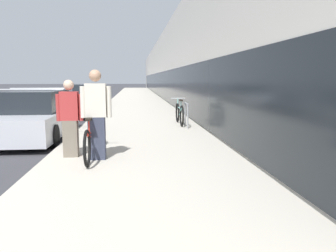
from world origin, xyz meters
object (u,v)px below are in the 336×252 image
Objects in this scene: person_bystander at (70,119)px; cruiser_bike_nearest at (180,113)px; bike_rack_hoop at (186,112)px; person_rider at (96,115)px; parked_sedan_far at (89,96)px; parked_sedan_curbside at (37,117)px; tandem_bicycle at (93,138)px; vintage_roadster_curbside at (70,108)px.

cruiser_bike_nearest is at bearing 57.93° from person_bystander.
bike_rack_hoop is 0.86m from cruiser_bike_nearest.
person_rider is 2.16× the size of bike_rack_hoop.
parked_sedan_far is (-4.69, 10.53, 0.00)m from bike_rack_hoop.
parked_sedan_curbside reaches higher than bike_rack_hoop.
person_rider reaches higher than tandem_bicycle.
person_rider reaches higher than bike_rack_hoop.
cruiser_bike_nearest is (2.51, 4.70, 0.01)m from tandem_bicycle.
cruiser_bike_nearest is (2.39, 5.02, -0.53)m from person_rider.
tandem_bicycle is at bearing -55.83° from parked_sedan_curbside.
parked_sedan_far reaches higher than bike_rack_hoop.
person_bystander reaches higher than parked_sedan_curbside.
person_bystander is 8.46m from vintage_roadster_curbside.
person_rider is 3.91m from parked_sedan_curbside.
person_bystander is (-0.58, 0.28, -0.10)m from person_rider.
cruiser_bike_nearest is at bearing 21.28° from parked_sedan_curbside.
bike_rack_hoop is (2.63, 3.85, 0.13)m from tandem_bicycle.
person_bystander is at bearing -174.46° from tandem_bicycle.
parked_sedan_far is (0.01, 6.14, 0.21)m from vintage_roadster_curbside.
parked_sedan_far is (-4.57, 9.69, 0.12)m from cruiser_bike_nearest.
vintage_roadster_curbside is at bearing 90.76° from parked_sedan_curbside.
parked_sedan_far is at bearing 96.33° from person_bystander.
person_bystander is 4.98m from bike_rack_hoop.
vintage_roadster_curbside is (-2.07, 8.24, -0.08)m from tandem_bicycle.
person_bystander is 0.35× the size of parked_sedan_curbside.
person_rider reaches higher than parked_sedan_curbside.
cruiser_bike_nearest is at bearing 61.88° from tandem_bicycle.
vintage_roadster_curbside is at bearing 100.97° from person_bystander.
person_bystander reaches higher than parked_sedan_far.
tandem_bicycle is 0.64m from person_rider.
person_bystander is 0.43× the size of vintage_roadster_curbside.
parked_sedan_far reaches higher than vintage_roadster_curbside.
parked_sedan_curbside reaches higher than vintage_roadster_curbside.
person_rider is 0.65m from person_bystander.
person_rider reaches higher than person_bystander.
parked_sedan_far is at bearing 89.95° from vintage_roadster_curbside.
cruiser_bike_nearest reaches higher than vintage_roadster_curbside.
tandem_bicycle is 1.41× the size of person_rider.
parked_sedan_curbside is (-2.00, 2.94, 0.14)m from tandem_bicycle.
cruiser_bike_nearest is 0.49× the size of vintage_roadster_curbside.
bike_rack_hoop is 0.18× the size of parked_sedan_curbside.
tandem_bicycle is 1.36× the size of cruiser_bike_nearest.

